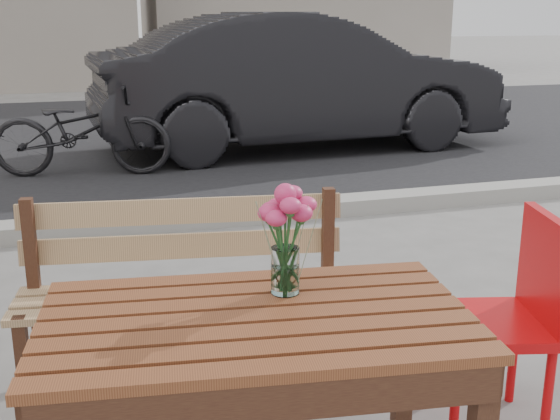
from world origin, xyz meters
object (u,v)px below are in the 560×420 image
Objects in this scene: parked_car at (299,81)px; bicycle at (81,130)px; red_chair at (513,308)px; main_table at (256,354)px; main_vase at (285,226)px.

bicycle is (-2.39, -0.75, -0.32)m from parked_car.
parked_car is at bearing -176.29° from red_chair.
main_table is 1.52× the size of red_chair.
red_chair is 4.97m from bicycle.
bicycle is (-0.43, 4.96, -0.48)m from main_vase.
main_vase is at bearing 158.18° from parked_car.
red_chair is at bearing 166.38° from parked_car.
main_vase is 6.04m from parked_car.
red_chair is 0.49× the size of bicycle.
red_chair is 0.18× the size of parked_car.
main_table is at bearing -59.43° from red_chair.
bicycle is at bearing 94.97° from main_vase.
main_vase is (-0.91, -0.18, 0.44)m from red_chair.
main_table is 3.82× the size of main_vase.
main_vase reaches higher than main_table.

